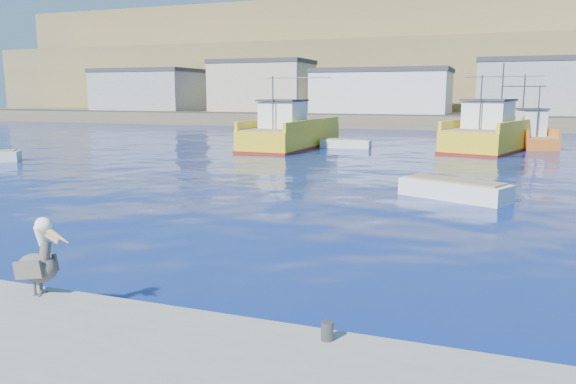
# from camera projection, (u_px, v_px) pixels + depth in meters

# --- Properties ---
(ground) EXTENTS (260.00, 260.00, 0.00)m
(ground) POSITION_uv_depth(u_px,v_px,m) (245.00, 281.00, 13.06)
(ground) COLOR #06134F
(ground) RESTS_ON ground
(dock_bollards) EXTENTS (36.20, 0.20, 0.30)m
(dock_bollards) POSITION_uv_depth(u_px,v_px,m) (193.00, 311.00, 9.60)
(dock_bollards) COLOR #4C4C4C
(dock_bollards) RESTS_ON dock
(far_shore) EXTENTS (200.00, 81.00, 24.00)m
(far_shore) POSITION_uv_depth(u_px,v_px,m) (473.00, 70.00, 112.27)
(far_shore) COLOR brown
(far_shore) RESTS_ON ground
(trawler_yellow_a) EXTENTS (5.70, 12.64, 6.66)m
(trawler_yellow_a) POSITION_uv_depth(u_px,v_px,m) (290.00, 134.00, 45.25)
(trawler_yellow_a) COLOR yellow
(trawler_yellow_a) RESTS_ON ground
(trawler_yellow_b) EXTENTS (7.86, 13.56, 6.71)m
(trawler_yellow_b) POSITION_uv_depth(u_px,v_px,m) (493.00, 135.00, 43.72)
(trawler_yellow_b) COLOR yellow
(trawler_yellow_b) RESTS_ON ground
(boat_orange) EXTENTS (4.95, 7.34, 5.89)m
(boat_orange) POSITION_uv_depth(u_px,v_px,m) (526.00, 135.00, 45.58)
(boat_orange) COLOR orange
(boat_orange) RESTS_ON ground
(skiff_mid) EXTENTS (4.71, 3.28, 0.97)m
(skiff_mid) POSITION_uv_depth(u_px,v_px,m) (454.00, 191.00, 23.32)
(skiff_mid) COLOR silver
(skiff_mid) RESTS_ON ground
(skiff_extra) EXTENTS (4.03, 1.57, 0.86)m
(skiff_extra) POSITION_uv_depth(u_px,v_px,m) (346.00, 144.00, 45.19)
(skiff_extra) COLOR silver
(skiff_extra) RESTS_ON ground
(pelican) EXTENTS (1.24, 0.58, 1.53)m
(pelican) POSITION_uv_depth(u_px,v_px,m) (39.00, 262.00, 10.70)
(pelican) COLOR #595451
(pelican) RESTS_ON dock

